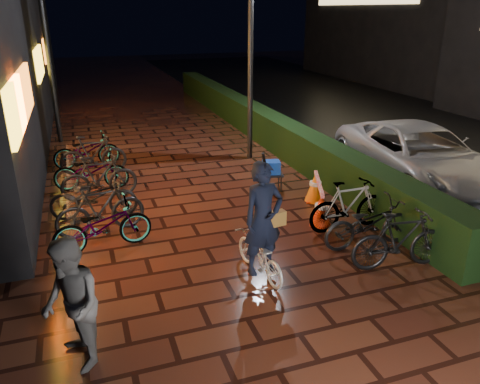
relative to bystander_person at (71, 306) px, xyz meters
name	(u,v)px	position (x,y,z in m)	size (l,w,h in m)	color
ground	(245,258)	(2.84, 1.82, -0.85)	(80.00, 80.00, 0.00)	#381911
asphalt_road	(450,143)	(11.84, 6.82, -0.85)	(11.00, 60.00, 0.01)	black
hedge	(257,121)	(6.14, 9.82, -0.35)	(0.70, 20.00, 1.00)	black
bystander_person	(71,306)	(0.00, 0.00, 0.00)	(0.83, 0.64, 1.70)	#525355
van	(419,156)	(8.18, 3.97, -0.12)	(2.42, 5.25, 1.46)	#AFAEB3
lamp_post_hedge	(250,49)	(5.00, 7.45, 2.25)	(0.54, 0.20, 5.63)	black
lamp_post_sf	(46,42)	(-0.34, 11.22, 2.31)	(0.55, 0.16, 5.75)	black
cyclist	(261,236)	(2.88, 1.17, -0.11)	(0.76, 1.45, 1.99)	white
traffic_barrier	(318,197)	(5.00, 3.19, -0.50)	(1.01, 1.72, 0.71)	red
cart_assembly	(271,169)	(4.56, 4.78, -0.32)	(0.68, 0.57, 1.04)	black
parked_bikes_storefront	(94,180)	(0.50, 5.50, -0.36)	(1.98, 5.93, 1.04)	black
parked_bikes_hedge	(371,222)	(5.16, 1.47, -0.35)	(1.85, 2.21, 1.04)	black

